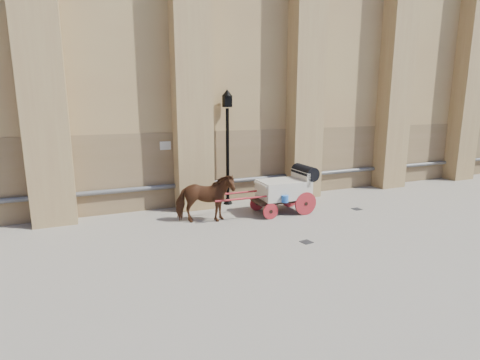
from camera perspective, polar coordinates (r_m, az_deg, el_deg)
name	(u,v)px	position (r m, az deg, el deg)	size (l,w,h in m)	color
ground	(256,233)	(12.23, 2.42, -8.03)	(90.00, 90.00, 0.00)	gray
horse	(205,199)	(13.07, -5.35, -2.83)	(0.92, 2.03, 1.71)	brown
carriage	(287,188)	(14.31, 7.12, -1.18)	(4.07, 1.45, 1.77)	black
street_lamp	(228,144)	(15.12, -1.92, 5.45)	(0.43, 0.43, 4.63)	black
drain_grate_near	(306,242)	(11.61, 10.07, -9.28)	(0.32, 0.32, 0.01)	black
drain_grate_far	(357,209)	(15.50, 17.37, -4.24)	(0.32, 0.32, 0.01)	black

